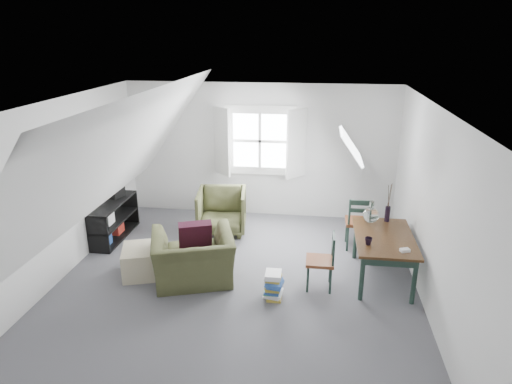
# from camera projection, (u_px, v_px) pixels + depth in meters

# --- Properties ---
(floor) EXTENTS (5.50, 5.50, 0.00)m
(floor) POSITION_uv_depth(u_px,v_px,m) (235.00, 287.00, 6.34)
(floor) COLOR #4F4F55
(floor) RESTS_ON ground
(ceiling) EXTENTS (5.50, 5.50, 0.00)m
(ceiling) POSITION_uv_depth(u_px,v_px,m) (232.00, 106.00, 5.51)
(ceiling) COLOR white
(ceiling) RESTS_ON wall_back
(wall_back) EXTENTS (5.00, 0.00, 5.00)m
(wall_back) POSITION_uv_depth(u_px,v_px,m) (260.00, 151.00, 8.50)
(wall_back) COLOR silver
(wall_back) RESTS_ON ground
(wall_front) EXTENTS (5.00, 0.00, 5.00)m
(wall_front) POSITION_uv_depth(u_px,v_px,m) (165.00, 333.00, 3.36)
(wall_front) COLOR silver
(wall_front) RESTS_ON ground
(wall_left) EXTENTS (0.00, 5.50, 5.50)m
(wall_left) POSITION_uv_depth(u_px,v_px,m) (54.00, 194.00, 6.25)
(wall_left) COLOR silver
(wall_left) RESTS_ON ground
(wall_right) EXTENTS (0.00, 5.50, 5.50)m
(wall_right) POSITION_uv_depth(u_px,v_px,m) (433.00, 212.00, 5.60)
(wall_right) COLOR silver
(wall_right) RESTS_ON ground
(slope_left) EXTENTS (3.19, 5.50, 4.48)m
(slope_left) POSITION_uv_depth(u_px,v_px,m) (116.00, 159.00, 5.95)
(slope_left) COLOR white
(slope_left) RESTS_ON wall_left
(slope_right) EXTENTS (3.19, 5.50, 4.48)m
(slope_right) POSITION_uv_depth(u_px,v_px,m) (358.00, 169.00, 5.55)
(slope_right) COLOR white
(slope_right) RESTS_ON wall_right
(dormer_window) EXTENTS (1.71, 0.35, 1.30)m
(dormer_window) POSITION_uv_depth(u_px,v_px,m) (260.00, 141.00, 8.36)
(dormer_window) COLOR white
(dormer_window) RESTS_ON wall_back
(skylight) EXTENTS (0.35, 0.75, 0.47)m
(skylight) POSITION_uv_depth(u_px,v_px,m) (351.00, 146.00, 6.78)
(skylight) COLOR white
(skylight) RESTS_ON slope_right
(armchair_near) EXTENTS (1.35, 1.26, 0.72)m
(armchair_near) POSITION_uv_depth(u_px,v_px,m) (194.00, 281.00, 6.49)
(armchair_near) COLOR #3E4123
(armchair_near) RESTS_ON floor
(armchair_far) EXTENTS (0.92, 0.94, 0.77)m
(armchair_far) POSITION_uv_depth(u_px,v_px,m) (222.00, 231.00, 8.11)
(armchair_far) COLOR #3E4123
(armchair_far) RESTS_ON floor
(throw_pillow) EXTENTS (0.52, 0.41, 0.48)m
(throw_pillow) POSITION_uv_depth(u_px,v_px,m) (195.00, 236.00, 6.43)
(throw_pillow) COLOR #3B1021
(throw_pillow) RESTS_ON armchair_near
(ottoman) EXTENTS (0.77, 0.77, 0.41)m
(ottoman) POSITION_uv_depth(u_px,v_px,m) (145.00, 261.00, 6.63)
(ottoman) COLOR tan
(ottoman) RESTS_ON floor
(dining_table) EXTENTS (0.80, 1.34, 0.67)m
(dining_table) POSITION_uv_depth(u_px,v_px,m) (384.00, 242.00, 6.36)
(dining_table) COLOR #361F0E
(dining_table) RESTS_ON floor
(demijohn) EXTENTS (0.24, 0.24, 0.33)m
(demijohn) POSITION_uv_depth(u_px,v_px,m) (371.00, 214.00, 6.73)
(demijohn) COLOR silver
(demijohn) RESTS_ON dining_table
(vase_twigs) EXTENTS (0.08, 0.08, 0.59)m
(vase_twigs) POSITION_uv_depth(u_px,v_px,m) (387.00, 213.00, 6.79)
(vase_twigs) COLOR black
(vase_twigs) RESTS_ON dining_table
(cup) EXTENTS (0.12, 0.12, 0.10)m
(cup) POSITION_uv_depth(u_px,v_px,m) (368.00, 244.00, 6.08)
(cup) COLOR black
(cup) RESTS_ON dining_table
(paper_box) EXTENTS (0.14, 0.11, 0.04)m
(paper_box) POSITION_uv_depth(u_px,v_px,m) (405.00, 250.00, 5.88)
(paper_box) COLOR white
(paper_box) RESTS_ON dining_table
(dining_chair_far) EXTENTS (0.42, 0.42, 0.89)m
(dining_chair_far) POSITION_uv_depth(u_px,v_px,m) (359.00, 222.00, 7.33)
(dining_chair_far) COLOR #5E2E18
(dining_chair_far) RESTS_ON floor
(dining_chair_near) EXTENTS (0.38, 0.38, 0.80)m
(dining_chair_near) POSITION_uv_depth(u_px,v_px,m) (322.00, 260.00, 6.19)
(dining_chair_near) COLOR #5E2E18
(dining_chair_near) RESTS_ON floor
(media_shelf) EXTENTS (0.42, 1.26, 0.65)m
(media_shelf) POSITION_uv_depth(u_px,v_px,m) (112.00, 222.00, 7.74)
(media_shelf) COLOR black
(media_shelf) RESTS_ON floor
(electronics_box) EXTENTS (0.26, 0.30, 0.21)m
(electronics_box) POSITION_uv_depth(u_px,v_px,m) (116.00, 192.00, 7.87)
(electronics_box) COLOR black
(electronics_box) RESTS_ON media_shelf
(magazine_stack) EXTENTS (0.27, 0.32, 0.36)m
(magazine_stack) POSITION_uv_depth(u_px,v_px,m) (274.00, 285.00, 6.02)
(magazine_stack) COLOR #B29933
(magazine_stack) RESTS_ON floor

